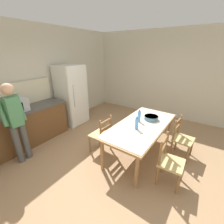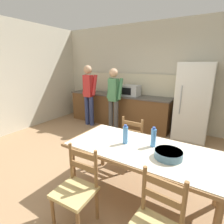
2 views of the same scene
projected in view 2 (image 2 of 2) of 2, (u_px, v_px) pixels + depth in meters
The scene contains 14 objects.
ground_plane at pixel (112, 171), 3.05m from camera, with size 8.32×8.32×0.00m, color #9E7A56.
wall_back at pixel (161, 77), 4.86m from camera, with size 6.52×0.12×2.90m, color beige.
kitchen_counter at pixel (118, 109), 5.32m from camera, with size 3.15×0.66×0.92m.
counter_splashback at pixel (123, 83), 5.38m from camera, with size 3.11×0.03×0.60m, color beige.
refrigerator at pixel (193, 102), 4.15m from camera, with size 0.76×0.73×1.84m.
microwave at pixel (130, 90), 4.94m from camera, with size 0.50×0.39×0.30m.
dining_table at pixel (142, 153), 2.29m from camera, with size 2.04×0.99×0.75m.
bottle_near_centre at pixel (125, 135), 2.37m from camera, with size 0.07×0.07×0.27m.
bottle_off_centre at pixel (153, 138), 2.28m from camera, with size 0.07×0.07×0.27m.
serving_bowl at pixel (168, 154), 2.02m from camera, with size 0.32×0.32×0.09m.
chair_side_far_left at pixel (135, 141), 3.21m from camera, with size 0.43×0.41×0.91m.
chair_side_near_left at pixel (77, 189), 1.97m from camera, with size 0.43×0.41×0.91m.
person_at_sink at pixel (89, 93), 5.10m from camera, with size 0.44×0.30×1.76m.
person_at_counter at pixel (114, 97), 4.67m from camera, with size 0.42×0.29×1.69m.
Camera 2 is at (1.36, -2.28, 1.81)m, focal length 28.00 mm.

